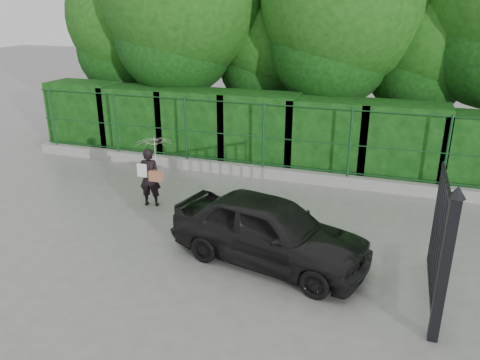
% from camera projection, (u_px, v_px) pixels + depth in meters
% --- Properties ---
extents(ground, '(80.00, 80.00, 0.00)m').
position_uv_depth(ground, '(179.00, 250.00, 9.17)').
color(ground, gray).
extents(kerb, '(14.00, 0.25, 0.30)m').
position_uv_depth(kerb, '(249.00, 171.00, 13.10)').
color(kerb, '#9E9E99').
rests_on(kerb, ground).
extents(fence, '(14.13, 0.06, 1.80)m').
position_uv_depth(fence, '(257.00, 135.00, 12.67)').
color(fence, '#123E1C').
rests_on(fence, kerb).
extents(hedge, '(14.20, 1.20, 2.17)m').
position_uv_depth(hedge, '(256.00, 130.00, 13.70)').
color(hedge, black).
rests_on(hedge, ground).
extents(trees, '(17.10, 6.15, 8.08)m').
position_uv_depth(trees, '(319.00, 1.00, 14.06)').
color(trees, black).
rests_on(trees, ground).
extents(gate, '(0.22, 2.33, 2.36)m').
position_uv_depth(gate, '(442.00, 251.00, 6.71)').
color(gate, black).
rests_on(gate, ground).
extents(woman, '(0.85, 0.85, 1.68)m').
position_uv_depth(woman, '(153.00, 161.00, 10.84)').
color(woman, black).
rests_on(woman, ground).
extents(car, '(3.96, 2.28, 1.27)m').
position_uv_depth(car, '(269.00, 230.00, 8.56)').
color(car, black).
rests_on(car, ground).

